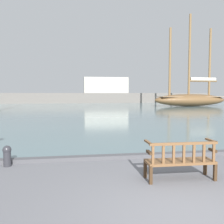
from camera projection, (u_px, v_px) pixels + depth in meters
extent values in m
plane|color=slate|center=(194.00, 218.00, 4.02)|extent=(160.00, 160.00, 0.00)
cube|color=slate|center=(82.00, 104.00, 47.34)|extent=(100.00, 80.00, 0.08)
cube|color=#4C4C50|center=(135.00, 156.00, 7.81)|extent=(40.00, 0.30, 0.12)
cube|color=#3D2A19|center=(145.00, 169.00, 5.97)|extent=(0.07, 0.07, 0.42)
cube|color=#3D2A19|center=(205.00, 166.00, 6.18)|extent=(0.07, 0.07, 0.42)
cube|color=#3D2A19|center=(151.00, 175.00, 5.52)|extent=(0.07, 0.07, 0.42)
cube|color=#3D2A19|center=(215.00, 172.00, 5.73)|extent=(0.07, 0.07, 0.42)
cube|color=brown|center=(180.00, 162.00, 5.83)|extent=(1.61, 0.55, 0.06)
cube|color=brown|center=(184.00, 144.00, 5.58)|extent=(1.60, 0.08, 0.06)
cube|color=brown|center=(153.00, 155.00, 5.50)|extent=(0.06, 0.04, 0.41)
cube|color=brown|center=(163.00, 155.00, 5.53)|extent=(0.06, 0.04, 0.41)
cube|color=brown|center=(174.00, 154.00, 5.57)|extent=(0.06, 0.04, 0.41)
cube|color=brown|center=(184.00, 154.00, 5.60)|extent=(0.06, 0.04, 0.41)
cube|color=brown|center=(194.00, 154.00, 5.63)|extent=(0.06, 0.04, 0.41)
cube|color=brown|center=(204.00, 153.00, 5.67)|extent=(0.06, 0.04, 0.41)
cube|color=brown|center=(214.00, 153.00, 5.70)|extent=(0.06, 0.04, 0.41)
cube|color=#3D2A19|center=(149.00, 152.00, 5.62)|extent=(0.07, 0.30, 0.06)
cube|color=brown|center=(148.00, 142.00, 5.69)|extent=(0.07, 0.47, 0.04)
cube|color=#3D2A19|center=(213.00, 150.00, 5.83)|extent=(0.07, 0.30, 0.06)
cube|color=brown|center=(211.00, 140.00, 5.91)|extent=(0.07, 0.47, 0.04)
ellipsoid|color=brown|center=(190.00, 100.00, 39.31)|extent=(12.07, 4.11, 1.91)
cube|color=#997A5B|center=(190.00, 97.00, 39.27)|extent=(10.59, 3.17, 0.08)
cylinder|color=brown|center=(190.00, 56.00, 38.75)|extent=(0.34, 0.34, 12.68)
cylinder|color=brown|center=(203.00, 81.00, 39.55)|extent=(4.86, 0.55, 0.27)
cylinder|color=silver|center=(203.00, 79.00, 39.53)|extent=(4.39, 0.80, 0.55)
cylinder|color=brown|center=(170.00, 62.00, 38.13)|extent=(0.34, 0.34, 10.43)
cylinder|color=brown|center=(210.00, 63.00, 39.59)|extent=(0.34, 0.34, 10.69)
cylinder|color=#2D2D33|center=(7.00, 158.00, 6.88)|extent=(0.20, 0.20, 0.47)
sphere|color=#2D2D33|center=(7.00, 150.00, 6.87)|extent=(0.23, 0.23, 0.23)
cube|color=#66605B|center=(81.00, 98.00, 52.67)|extent=(56.82, 2.40, 2.20)
cube|color=#B7B2A3|center=(106.00, 85.00, 53.33)|extent=(9.40, 2.00, 3.34)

